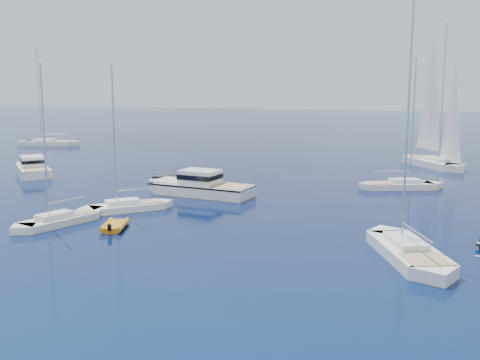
# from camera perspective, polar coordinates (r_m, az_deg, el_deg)

# --- Properties ---
(ground) EXTENTS (400.00, 400.00, 0.00)m
(ground) POSITION_cam_1_polar(r_m,az_deg,el_deg) (27.32, -5.42, -13.07)
(ground) COLOR navy
(ground) RESTS_ON ground
(motor_cruiser_centre) EXTENTS (12.03, 5.24, 3.05)m
(motor_cruiser_centre) POSITION_cam_1_polar(r_m,az_deg,el_deg) (54.66, -4.17, -1.46)
(motor_cruiser_centre) COLOR silver
(motor_cruiser_centre) RESTS_ON ground
(motor_cruiser_far_l) EXTENTS (9.49, 9.79, 2.74)m
(motor_cruiser_far_l) POSITION_cam_1_polar(r_m,az_deg,el_deg) (70.80, -19.88, 0.54)
(motor_cruiser_far_l) COLOR white
(motor_cruiser_far_l) RESTS_ON ground
(sailboat_fore) EXTENTS (4.87, 8.65, 12.35)m
(sailboat_fore) POSITION_cam_1_polar(r_m,az_deg,el_deg) (45.32, -17.53, -4.23)
(sailboat_fore) COLOR silver
(sailboat_fore) RESTS_ON ground
(sailboat_mid_r) EXTENTS (6.77, 11.37, 16.30)m
(sailboat_mid_r) POSITION_cam_1_polar(r_m,az_deg,el_deg) (36.68, 16.30, -7.43)
(sailboat_mid_r) COLOR silver
(sailboat_mid_r) RESTS_ON ground
(sailboat_mid_l) EXTENTS (7.65, 7.52, 12.51)m
(sailboat_mid_l) POSITION_cam_1_polar(r_m,az_deg,el_deg) (48.77, -11.15, -2.99)
(sailboat_mid_l) COLOR white
(sailboat_mid_l) RESTS_ON ground
(sailboat_centre) EXTENTS (9.34, 5.47, 13.37)m
(sailboat_centre) POSITION_cam_1_polar(r_m,az_deg,el_deg) (59.80, 15.66, -0.83)
(sailboat_centre) COLOR silver
(sailboat_centre) RESTS_ON ground
(sailboat_sails_r) EXTENTS (9.72, 12.11, 18.33)m
(sailboat_sails_r) POSITION_cam_1_polar(r_m,az_deg,el_deg) (76.90, 18.54, 1.30)
(sailboat_sails_r) COLOR white
(sailboat_sails_r) RESTS_ON ground
(sailboat_far_l) EXTENTS (11.71, 5.55, 16.67)m
(sailboat_far_l) POSITION_cam_1_polar(r_m,az_deg,el_deg) (101.98, -18.47, 3.26)
(sailboat_far_l) COLOR silver
(sailboat_far_l) RESTS_ON ground
(tender_yellow) EXTENTS (2.78, 3.77, 0.95)m
(tender_yellow) POSITION_cam_1_polar(r_m,az_deg,el_deg) (43.03, -12.30, -4.73)
(tender_yellow) COLOR #C8780B
(tender_yellow) RESTS_ON ground
(tender_grey_far) EXTENTS (3.58, 2.49, 0.95)m
(tender_grey_far) POSITION_cam_1_polar(r_m,az_deg,el_deg) (63.75, -7.22, 0.09)
(tender_grey_far) COLOR black
(tender_grey_far) RESTS_ON ground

